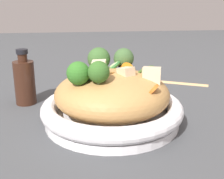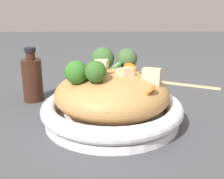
% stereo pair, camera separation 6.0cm
% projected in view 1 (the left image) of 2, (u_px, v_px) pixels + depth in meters
% --- Properties ---
extents(ground_plane, '(3.00, 3.00, 0.00)m').
position_uv_depth(ground_plane, '(112.00, 122.00, 0.62)').
color(ground_plane, '#3F4144').
extents(serving_bowl, '(0.29, 0.29, 0.05)m').
position_uv_depth(serving_bowl, '(112.00, 111.00, 0.61)').
color(serving_bowl, white).
rests_on(serving_bowl, ground_plane).
extents(noodle_heap, '(0.23, 0.23, 0.10)m').
position_uv_depth(noodle_heap, '(112.00, 94.00, 0.60)').
color(noodle_heap, '#B08047').
rests_on(noodle_heap, serving_bowl).
extents(broccoli_florets, '(0.20, 0.16, 0.06)m').
position_uv_depth(broccoli_florets, '(101.00, 64.00, 0.61)').
color(broccoli_florets, '#96B170').
rests_on(broccoli_florets, serving_bowl).
extents(carrot_coins, '(0.16, 0.15, 0.04)m').
position_uv_depth(carrot_coins, '(132.00, 74.00, 0.60)').
color(carrot_coins, orange).
rests_on(carrot_coins, serving_bowl).
extents(zucchini_slices, '(0.13, 0.16, 0.04)m').
position_uv_depth(zucchini_slices, '(120.00, 71.00, 0.61)').
color(zucchini_slices, beige).
rests_on(zucchini_slices, serving_bowl).
extents(chicken_chunks, '(0.09, 0.14, 0.04)m').
position_uv_depth(chicken_chunks, '(131.00, 72.00, 0.59)').
color(chicken_chunks, beige).
rests_on(chicken_chunks, serving_bowl).
extents(soy_sauce_bottle, '(0.05, 0.05, 0.13)m').
position_uv_depth(soy_sauce_bottle, '(25.00, 81.00, 0.71)').
color(soy_sauce_bottle, '#381E14').
rests_on(soy_sauce_bottle, ground_plane).
extents(chopsticks_pair, '(0.10, 0.20, 0.01)m').
position_uv_depth(chopsticks_pair, '(171.00, 82.00, 0.89)').
color(chopsticks_pair, tan).
rests_on(chopsticks_pair, ground_plane).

